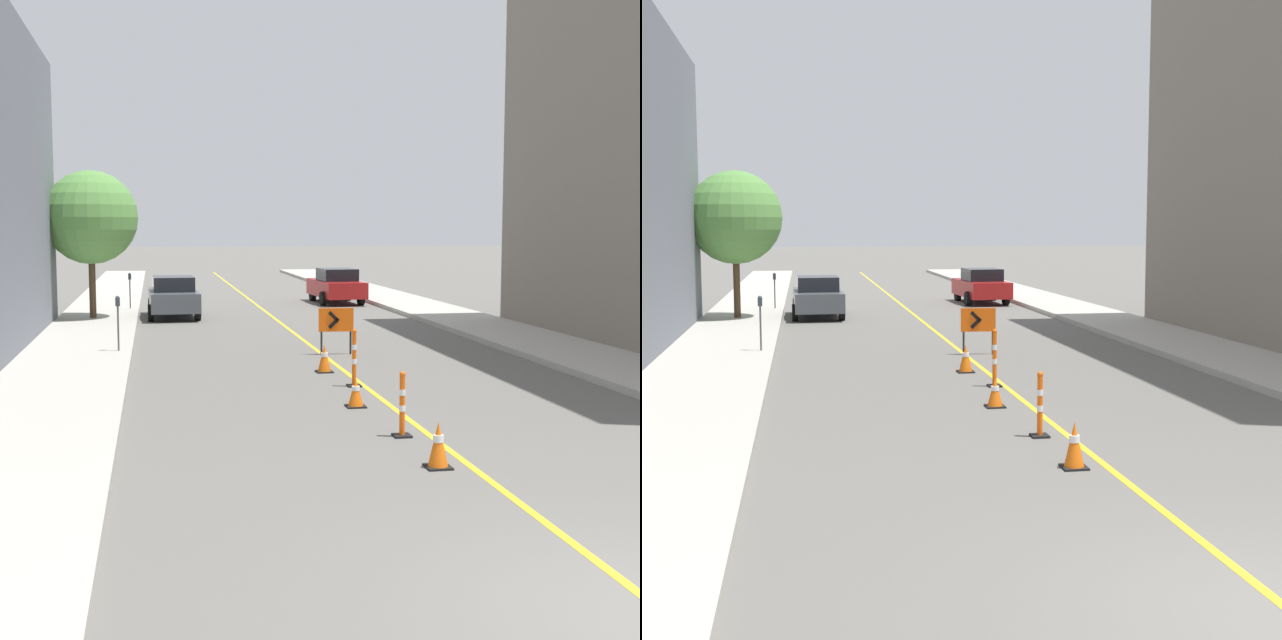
# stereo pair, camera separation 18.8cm
# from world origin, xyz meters

# --- Properties ---
(lane_stripe) EXTENTS (0.12, 61.45, 0.01)m
(lane_stripe) POSITION_xyz_m (0.00, 30.73, 0.00)
(lane_stripe) COLOR gold
(lane_stripe) RESTS_ON ground_plane
(sidewalk_left) EXTENTS (2.90, 61.45, 0.17)m
(sidewalk_left) POSITION_xyz_m (-6.56, 30.73, 0.09)
(sidewalk_left) COLOR #ADA89E
(sidewalk_left) RESTS_ON ground_plane
(sidewalk_right) EXTENTS (2.90, 61.45, 0.17)m
(sidewalk_right) POSITION_xyz_m (6.56, 30.73, 0.09)
(sidewalk_right) COLOR #ADA89E
(sidewalk_right) RESTS_ON ground_plane
(traffic_cone_nearest) EXTENTS (0.37, 0.37, 0.68)m
(traffic_cone_nearest) POSITION_xyz_m (-0.49, 5.10, 0.34)
(traffic_cone_nearest) COLOR black
(traffic_cone_nearest) RESTS_ON ground_plane
(traffic_cone_second) EXTENTS (0.37, 0.37, 0.57)m
(traffic_cone_second) POSITION_xyz_m (-0.69, 9.59, 0.28)
(traffic_cone_second) COLOR black
(traffic_cone_second) RESTS_ON ground_plane
(traffic_cone_third) EXTENTS (0.40, 0.40, 0.67)m
(traffic_cone_third) POSITION_xyz_m (-0.51, 13.77, 0.33)
(traffic_cone_third) COLOR black
(traffic_cone_third) RESTS_ON ground_plane
(delineator_post_front) EXTENTS (0.29, 0.29, 1.10)m
(delineator_post_front) POSITION_xyz_m (-0.48, 7.06, 0.47)
(delineator_post_front) COLOR black
(delineator_post_front) RESTS_ON ground_plane
(delineator_post_rear) EXTENTS (0.30, 0.30, 1.27)m
(delineator_post_rear) POSITION_xyz_m (-0.23, 11.77, 0.55)
(delineator_post_rear) COLOR black
(delineator_post_rear) RESTS_ON ground_plane
(arrow_barricade_primary) EXTENTS (0.96, 0.13, 1.28)m
(arrow_barricade_primary) POSITION_xyz_m (0.37, 16.66, 0.89)
(arrow_barricade_primary) COLOR #EF560C
(arrow_barricade_primary) RESTS_ON ground_plane
(parked_car_curb_near) EXTENTS (1.95, 4.35, 1.59)m
(parked_car_curb_near) POSITION_xyz_m (-3.77, 27.55, 0.80)
(parked_car_curb_near) COLOR #474C51
(parked_car_curb_near) RESTS_ON ground_plane
(parked_car_curb_mid) EXTENTS (2.03, 4.39, 1.59)m
(parked_car_curb_mid) POSITION_xyz_m (3.69, 32.73, 0.80)
(parked_car_curb_mid) COLOR maroon
(parked_car_curb_mid) RESTS_ON ground_plane
(parking_meter_near_curb) EXTENTS (0.12, 0.11, 1.48)m
(parking_meter_near_curb) POSITION_xyz_m (-5.46, 17.26, 1.20)
(parking_meter_near_curb) COLOR #4C4C51
(parking_meter_near_curb) RESTS_ON sidewalk_left
(parking_meter_far_curb) EXTENTS (0.12, 0.11, 1.45)m
(parking_meter_far_curb) POSITION_xyz_m (-5.46, 29.85, 1.19)
(parking_meter_far_curb) COLOR #4C4C51
(parking_meter_far_curb) RESTS_ON sidewalk_left
(street_tree_left_near) EXTENTS (3.38, 3.38, 5.34)m
(street_tree_left_near) POSITION_xyz_m (-6.70, 26.35, 3.81)
(street_tree_left_near) COLOR #4C3823
(street_tree_left_near) RESTS_ON sidewalk_left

